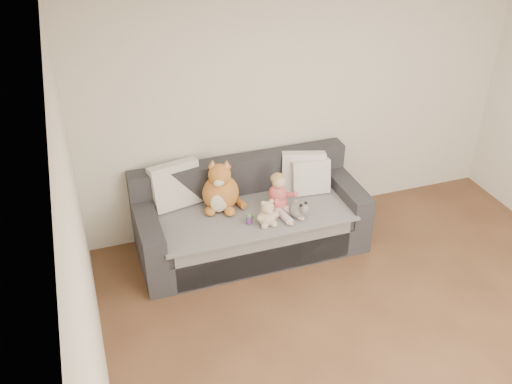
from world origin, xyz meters
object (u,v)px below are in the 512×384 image
(sofa, at_px, (250,220))
(toddler, at_px, (280,196))
(sippy_cup, at_px, (249,218))
(teddy_bear, at_px, (268,215))
(plush_cat, at_px, (221,191))

(sofa, distance_m, toddler, 0.44)
(sofa, height_order, sippy_cup, sofa)
(teddy_bear, relative_size, sippy_cup, 2.53)
(toddler, xyz_separation_m, teddy_bear, (-0.19, -0.19, -0.06))
(sofa, relative_size, sippy_cup, 20.40)
(teddy_bear, bearing_deg, toddler, 40.90)
(plush_cat, bearing_deg, teddy_bear, -31.79)
(plush_cat, distance_m, sippy_cup, 0.40)
(sofa, height_order, plush_cat, plush_cat)
(toddler, xyz_separation_m, sippy_cup, (-0.34, -0.11, -0.11))
(sofa, xyz_separation_m, toddler, (0.25, -0.16, 0.33))
(sippy_cup, bearing_deg, plush_cat, 117.72)
(sippy_cup, bearing_deg, toddler, 17.03)
(sofa, distance_m, teddy_bear, 0.45)
(toddler, distance_m, plush_cat, 0.56)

